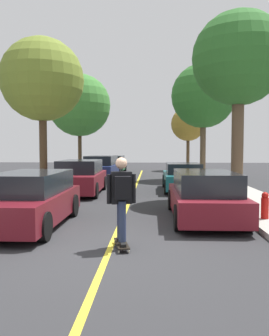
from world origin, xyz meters
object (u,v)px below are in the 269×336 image
Objects in this scene: parked_car_right_nearest at (204,196)px; parked_car_left_far at (102,168)px; parked_car_left_near at (80,177)px; parked_car_left_farthest at (113,164)px; street_tree_right_far at (188,124)px; skateboard at (121,244)px; parked_car_right_near at (183,177)px; street_tree_left_nearest at (42,80)px; street_tree_right_near at (203,96)px; skateboarder at (122,195)px; fire_hydrant at (265,206)px; street_tree_left_near at (79,105)px; parked_car_left_nearest at (30,199)px; street_tree_right_nearest at (239,60)px.

parked_car_left_far is at bearing 111.10° from parked_car_right_nearest.
parked_car_left_farthest is at bearing 89.99° from parked_car_left_near.
skateboard is (-3.76, -23.77, -3.94)m from street_tree_right_far.
parked_car_right_near is 0.62× the size of street_tree_left_nearest.
skateboarder is at bearing -104.07° from street_tree_right_near.
parked_car_right_near is at bearing 102.07° from fire_hydrant.
street_tree_left_near reaches higher than skateboarder.
parked_car_left_near is 0.62× the size of street_tree_right_near.
parked_car_left_nearest is 8.88m from street_tree_right_nearest.
street_tree_left_nearest reaches higher than fire_hydrant.
skateboarder reaches higher than fire_hydrant.
skateboard is (-3.56, -2.38, -0.40)m from fire_hydrant.
street_tree_left_nearest is at bearing 138.26° from parked_car_right_nearest.
parked_car_left_near is at bearing -164.66° from parked_car_right_near.
parked_car_left_nearest is 3.17m from skateboard.
parked_car_left_nearest is 0.59× the size of street_tree_right_near.
skateboarder is at bearing -120.85° from street_tree_right_nearest.
skateboard is (2.51, -8.14, -0.62)m from parked_car_left_near.
parked_car_left_nearest is 8.06m from street_tree_left_nearest.
parked_car_right_nearest is (4.56, -18.59, 0.01)m from parked_car_left_farthest.
street_tree_left_nearest is (-1.70, 6.62, 4.27)m from parked_car_left_nearest.
parked_car_left_farthest is 0.67× the size of street_tree_left_near.
parked_car_left_far reaches higher than skateboard.
street_tree_right_nearest reaches higher than fire_hydrant.
parked_car_left_farthest is (0.00, 13.32, -0.05)m from parked_car_left_near.
parked_car_right_near is 5.79m from street_tree_right_nearest.
street_tree_right_far is 24.28m from skateboarder.
skateboard is (-2.06, -2.88, -0.58)m from parked_car_right_nearest.
parked_car_left_nearest is at bearing -90.00° from parked_car_left_farthest.
street_tree_right_nearest is at bearing -90.00° from street_tree_right_near.
skateboard is at bearing -75.64° from street_tree_left_near.
skateboarder is (2.51, -1.88, 0.38)m from parked_car_left_nearest.
parked_car_left_far is 11.43m from street_tree_right_nearest.
parked_car_left_far is 1.08× the size of parked_car_right_nearest.
parked_car_right_nearest is 0.63× the size of street_tree_right_nearest.
parked_car_left_near reaches higher than parked_car_left_nearest.
parked_car_left_farthest is at bearing 110.71° from parked_car_right_near.
parked_car_left_far is 7.73m from street_tree_left_nearest.
skateboard is at bearing -146.24° from fire_hydrant.
parked_car_left_near is 6.20× the size of fire_hydrant.
parked_car_left_farthest is 0.68× the size of street_tree_left_nearest.
street_tree_right_nearest is (7.96, -10.16, 0.38)m from street_tree_left_near.
parked_car_left_nearest is at bearing -115.59° from street_tree_right_near.
parked_car_right_near is 14.87m from street_tree_right_far.
street_tree_right_nearest reaches higher than parked_car_left_nearest.
skateboarder reaches higher than parked_car_right_nearest.
parked_car_left_farthest is 2.66× the size of skateboarder.
parked_car_left_nearest is 4.68m from parked_car_right_nearest.
street_tree_right_far is at bearing 42.74° from street_tree_left_near.
street_tree_right_nearest is (6.26, -15.22, 4.52)m from parked_car_left_farthest.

